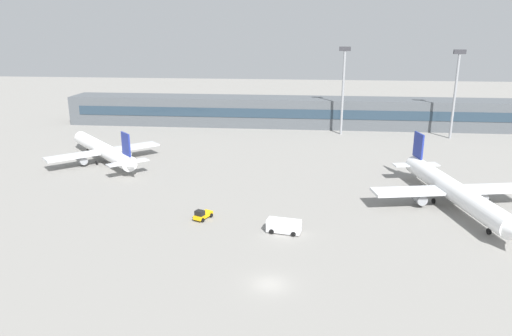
{
  "coord_description": "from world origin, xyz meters",
  "views": [
    {
      "loc": [
        3.66,
        -52.13,
        30.39
      ],
      "look_at": [
        -5.8,
        40.0,
        3.0
      ],
      "focal_mm": 33.5,
      "sensor_mm": 36.0,
      "label": 1
    }
  ],
  "objects_px": {
    "airplane_mid": "(102,149)",
    "floodlight_tower_west": "(456,88)",
    "service_van_white": "(284,226)",
    "floodlight_tower_east": "(343,84)",
    "baggage_tug_yellow": "(202,215)",
    "airplane_near": "(454,191)"
  },
  "relations": [
    {
      "from": "floodlight_tower_west",
      "to": "floodlight_tower_east",
      "type": "relative_size",
      "value": 0.98
    },
    {
      "from": "floodlight_tower_west",
      "to": "airplane_near",
      "type": "bearing_deg",
      "value": -105.09
    },
    {
      "from": "service_van_white",
      "to": "floodlight_tower_east",
      "type": "height_order",
      "value": "floodlight_tower_east"
    },
    {
      "from": "airplane_near",
      "to": "floodlight_tower_west",
      "type": "xyz_separation_m",
      "value": [
        15.11,
        56.05,
        11.26
      ]
    },
    {
      "from": "airplane_mid",
      "to": "baggage_tug_yellow",
      "type": "bearing_deg",
      "value": -46.7
    },
    {
      "from": "airplane_mid",
      "to": "baggage_tug_yellow",
      "type": "xyz_separation_m",
      "value": [
        30.7,
        -32.58,
        -2.06
      ]
    },
    {
      "from": "service_van_white",
      "to": "floodlight_tower_east",
      "type": "relative_size",
      "value": 0.22
    },
    {
      "from": "airplane_mid",
      "to": "floodlight_tower_east",
      "type": "distance_m",
      "value": 68.97
    },
    {
      "from": "baggage_tug_yellow",
      "to": "airplane_near",
      "type": "bearing_deg",
      "value": 13.12
    },
    {
      "from": "airplane_mid",
      "to": "floodlight_tower_west",
      "type": "distance_m",
      "value": 95.11
    },
    {
      "from": "airplane_mid",
      "to": "floodlight_tower_west",
      "type": "xyz_separation_m",
      "value": [
        88.32,
        33.37,
        11.43
      ]
    },
    {
      "from": "floodlight_tower_west",
      "to": "floodlight_tower_east",
      "type": "xyz_separation_m",
      "value": [
        -30.54,
        2.42,
        0.29
      ]
    },
    {
      "from": "floodlight_tower_east",
      "to": "service_van_white",
      "type": "bearing_deg",
      "value": -100.55
    },
    {
      "from": "airplane_mid",
      "to": "floodlight_tower_east",
      "type": "xyz_separation_m",
      "value": [
        57.78,
        35.79,
        11.72
      ]
    },
    {
      "from": "airplane_near",
      "to": "airplane_mid",
      "type": "height_order",
      "value": "airplane_near"
    },
    {
      "from": "airplane_mid",
      "to": "floodlight_tower_west",
      "type": "bearing_deg",
      "value": 20.7
    },
    {
      "from": "service_van_white",
      "to": "floodlight_tower_east",
      "type": "bearing_deg",
      "value": 79.45
    },
    {
      "from": "floodlight_tower_west",
      "to": "service_van_white",
      "type": "bearing_deg",
      "value": -122.2
    },
    {
      "from": "service_van_white",
      "to": "floodlight_tower_west",
      "type": "distance_m",
      "value": 83.6
    },
    {
      "from": "baggage_tug_yellow",
      "to": "floodlight_tower_west",
      "type": "distance_m",
      "value": 88.61
    },
    {
      "from": "floodlight_tower_west",
      "to": "baggage_tug_yellow",
      "type": "bearing_deg",
      "value": -131.14
    },
    {
      "from": "airplane_mid",
      "to": "baggage_tug_yellow",
      "type": "distance_m",
      "value": 44.82
    }
  ]
}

